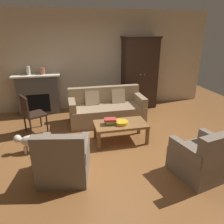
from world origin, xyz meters
The scene contains 14 objects.
ground_plane centered at (0.00, 0.00, 0.00)m, with size 9.60×9.60×0.00m, color brown.
back_wall centered at (0.00, 2.55, 1.40)m, with size 7.20×0.10×2.80m, color beige.
fireplace centered at (-1.55, 2.30, 0.57)m, with size 1.26×0.48×1.12m.
armoire centered at (1.40, 2.22, 1.05)m, with size 1.06×0.57×2.09m.
couch centered at (0.21, 1.31, 0.32)m, with size 1.93×0.87×0.86m.
coffee_table centered at (0.28, 0.16, 0.37)m, with size 1.10×0.60×0.42m.
fruit_bowl centered at (0.29, 0.12, 0.45)m, with size 0.28×0.28×0.07m, color gold.
book_stack centered at (0.06, 0.16, 0.48)m, with size 0.27×0.20×0.13m.
mantel_vase_cream centered at (-1.73, 2.28, 1.24)m, with size 0.10×0.10×0.23m, color beige.
mantel_vase_terracotta centered at (-1.37, 2.28, 1.21)m, with size 0.13×0.13×0.18m, color #A86042.
armchair_near_left centered at (-0.91, -0.80, 0.32)m, with size 0.90×0.90×0.88m.
armchair_near_right centered at (1.28, -1.25, 0.32)m, with size 0.91×0.91×0.88m.
side_chair_wooden centered at (-1.62, 1.02, 0.51)m, with size 0.59×0.59×0.90m.
dog centered at (-1.56, 0.12, 0.25)m, with size 0.57×0.23×0.39m.
Camera 1 is at (-0.79, -3.77, 2.27)m, focal length 34.01 mm.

